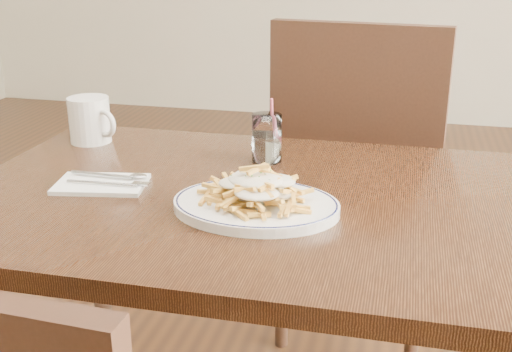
% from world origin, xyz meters
% --- Properties ---
extents(table, '(1.20, 0.80, 0.75)m').
position_xyz_m(table, '(0.00, 0.00, 0.67)').
color(table, black).
rests_on(table, ground).
extents(chair_far, '(0.53, 0.53, 1.03)m').
position_xyz_m(chair_far, '(0.17, 0.65, 0.59)').
color(chair_far, black).
rests_on(chair_far, ground).
extents(fries_plate, '(0.39, 0.36, 0.02)m').
position_xyz_m(fries_plate, '(0.03, -0.09, 0.76)').
color(fries_plate, white).
rests_on(fries_plate, table).
extents(loaded_fries, '(0.21, 0.18, 0.06)m').
position_xyz_m(loaded_fries, '(0.03, -0.09, 0.80)').
color(loaded_fries, gold).
rests_on(loaded_fries, fries_plate).
extents(napkin, '(0.20, 0.15, 0.01)m').
position_xyz_m(napkin, '(-0.32, -0.03, 0.75)').
color(napkin, white).
rests_on(napkin, table).
extents(cutlery, '(0.20, 0.07, 0.01)m').
position_xyz_m(cutlery, '(-0.32, -0.03, 0.76)').
color(cutlery, silver).
rests_on(cutlery, napkin).
extents(water_glass, '(0.07, 0.07, 0.15)m').
position_xyz_m(water_glass, '(-0.02, 0.21, 0.80)').
color(water_glass, white).
rests_on(water_glass, table).
extents(coffee_mug, '(0.14, 0.10, 0.11)m').
position_xyz_m(coffee_mug, '(-0.48, 0.25, 0.81)').
color(coffee_mug, white).
rests_on(coffee_mug, table).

